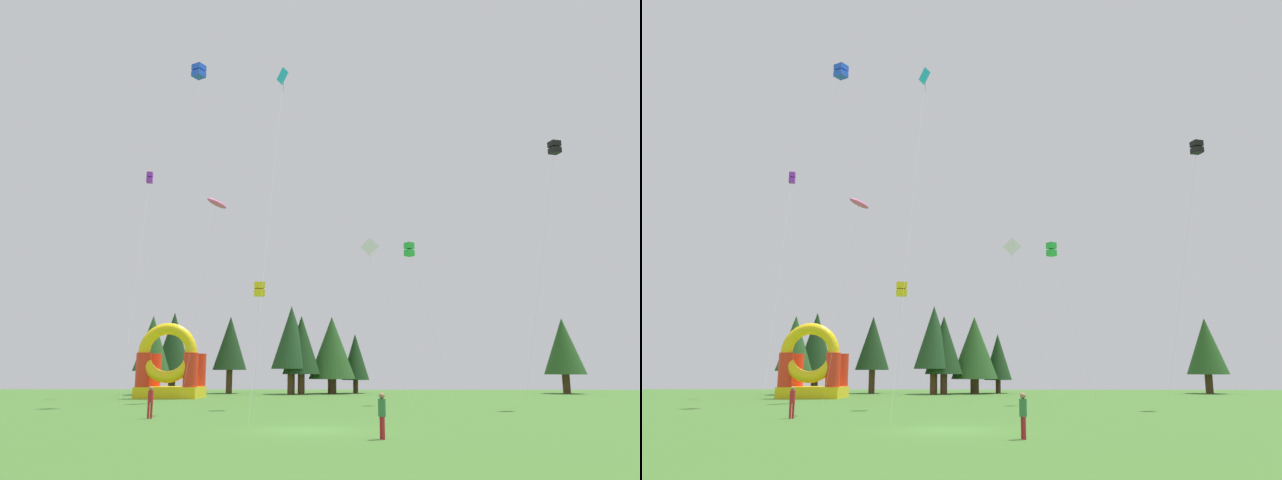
{
  "view_description": "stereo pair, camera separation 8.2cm",
  "coord_description": "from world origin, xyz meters",
  "views": [
    {
      "loc": [
        1.45,
        -28.11,
        2.56
      ],
      "look_at": [
        0.0,
        12.69,
        11.27
      ],
      "focal_mm": 34.48,
      "sensor_mm": 36.0,
      "label": 1
    },
    {
      "loc": [
        1.53,
        -28.11,
        2.56
      ],
      "look_at": [
        0.0,
        12.69,
        11.27
      ],
      "focal_mm": 34.48,
      "sensor_mm": 36.0,
      "label": 2
    }
  ],
  "objects": [
    {
      "name": "kite_blue_box",
      "position": [
        -10.58,
        19.53,
        27.44
      ],
      "size": [
        3.9,
        6.42,
        28.06
      ],
      "color": "blue",
      "rests_on": "ground_plane"
    },
    {
      "name": "tree_row_8",
      "position": [
        27.15,
        45.12,
        5.34
      ],
      "size": [
        4.69,
        4.69,
        8.61
      ],
      "color": "#4C331E",
      "rests_on": "ground_plane"
    },
    {
      "name": "tree_row_7",
      "position": [
        3.0,
        45.69,
        4.16
      ],
      "size": [
        3.23,
        3.23,
        6.85
      ],
      "color": "#4C331E",
      "rests_on": "ground_plane"
    },
    {
      "name": "inflatable_yellow_castle",
      "position": [
        -15.12,
        31.62,
        2.54
      ],
      "size": [
        5.89,
        4.87,
        7.05
      ],
      "color": "yellow",
      "rests_on": "ground_plane"
    },
    {
      "name": "kite_yellow_box",
      "position": [
        -4.32,
        14.5,
        8.15
      ],
      "size": [
        1.02,
        3.06,
        8.65
      ],
      "color": "yellow",
      "rests_on": "ground_plane"
    },
    {
      "name": "kite_white_diamond",
      "position": [
        4.0,
        25.48,
        13.16
      ],
      "size": [
        3.44,
        4.49,
        13.83
      ],
      "color": "white",
      "rests_on": "ground_plane"
    },
    {
      "name": "tree_row_4",
      "position": [
        -4.29,
        42.15,
        6.25
      ],
      "size": [
        4.54,
        4.54,
        9.84
      ],
      "color": "#4C331E",
      "rests_on": "ground_plane"
    },
    {
      "name": "kite_cyan_diamond",
      "position": [
        -2.59,
        12.52,
        23.01
      ],
      "size": [
        0.99,
        10.11,
        23.78
      ],
      "color": "#19B7CC",
      "rests_on": "ground_plane"
    },
    {
      "name": "kite_green_box",
      "position": [
        7.0,
        21.33,
        12.24
      ],
      "size": [
        4.08,
        3.26,
        12.83
      ],
      "color": "green",
      "rests_on": "ground_plane"
    },
    {
      "name": "ground_plane",
      "position": [
        0.0,
        0.0,
        0.0
      ],
      "size": [
        120.0,
        120.0,
        0.0
      ],
      "primitive_type": "plane",
      "color": "#3D6B28"
    },
    {
      "name": "kite_pink_parafoil",
      "position": [
        -9.58,
        24.16,
        17.09
      ],
      "size": [
        2.79,
        3.74,
        17.61
      ],
      "color": "#EA599E",
      "rests_on": "ground_plane"
    },
    {
      "name": "person_midfield",
      "position": [
        2.97,
        -3.59,
        1.03
      ],
      "size": [
        0.39,
        0.39,
        1.74
      ],
      "rotation": [
        0.0,
        0.0,
        1.99
      ],
      "color": "#B21E26",
      "rests_on": "ground_plane"
    },
    {
      "name": "kite_black_box",
      "position": [
        17.68,
        16.59,
        19.1
      ],
      "size": [
        2.27,
        6.25,
        19.64
      ],
      "color": "black",
      "rests_on": "ground_plane"
    },
    {
      "name": "tree_row_1",
      "position": [
        -19.6,
        40.12,
        5.51
      ],
      "size": [
        4.0,
        4.0,
        8.6
      ],
      "color": "#4C331E",
      "rests_on": "ground_plane"
    },
    {
      "name": "tree_row_6",
      "position": [
        0.27,
        44.29,
        5.18
      ],
      "size": [
        5.4,
        5.4,
        8.77
      ],
      "color": "#4C331E",
      "rests_on": "ground_plane"
    },
    {
      "name": "tree_row_3",
      "position": [
        -11.68,
        44.44,
        5.7
      ],
      "size": [
        3.94,
        3.94,
        8.86
      ],
      "color": "#4C331E",
      "rests_on": "ground_plane"
    },
    {
      "name": "tree_row_5",
      "position": [
        -3.16,
        42.35,
        5.41
      ],
      "size": [
        4.29,
        4.29,
        8.72
      ],
      "color": "#4C331E",
      "rests_on": "ground_plane"
    },
    {
      "name": "tree_row_2",
      "position": [
        -18.74,
        45.69,
        5.7
      ],
      "size": [
        4.54,
        4.54,
        9.46
      ],
      "color": "#4C331E",
      "rests_on": "ground_plane"
    },
    {
      "name": "kite_purple_box",
      "position": [
        -18.36,
        32.04,
        22.07
      ],
      "size": [
        1.87,
        9.02,
        22.73
      ],
      "color": "purple",
      "rests_on": "ground_plane"
    },
    {
      "name": "person_near_camera",
      "position": [
        -9.1,
        6.34,
        1.03
      ],
      "size": [
        0.41,
        0.41,
        1.73
      ],
      "rotation": [
        0.0,
        0.0,
        0.62
      ],
      "color": "#B21E26",
      "rests_on": "ground_plane"
    }
  ]
}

